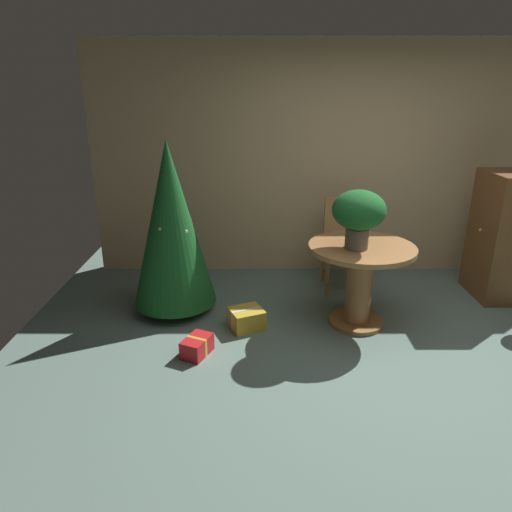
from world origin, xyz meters
The scene contains 9 objects.
ground_plane centered at (0.00, 0.00, 0.00)m, with size 6.60×6.60×0.00m, color slate.
back_wall_panel centered at (0.00, 2.20, 1.30)m, with size 6.00×0.10×2.60m, color tan.
round_dining_table centered at (-0.19, 0.77, 0.51)m, with size 0.95×0.95×0.78m.
flower_vase centered at (-0.26, 0.69, 1.10)m, with size 0.46×0.46×0.51m.
wooden_chair_far centered at (-0.19, 1.68, 0.55)m, with size 0.43×0.45×0.98m.
holiday_tree centered at (-1.93, 1.07, 0.88)m, with size 0.80×0.80×1.67m.
gift_box_red centered at (-1.63, 0.22, 0.08)m, with size 0.27×0.32×0.16m.
gift_box_gold centered at (-1.22, 0.68, 0.09)m, with size 0.37×0.36×0.19m.
wooden_cabinet centered at (1.41, 1.41, 0.66)m, with size 0.50×0.64×1.31m.
Camera 1 is at (-1.13, -3.15, 2.11)m, focal length 32.65 mm.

